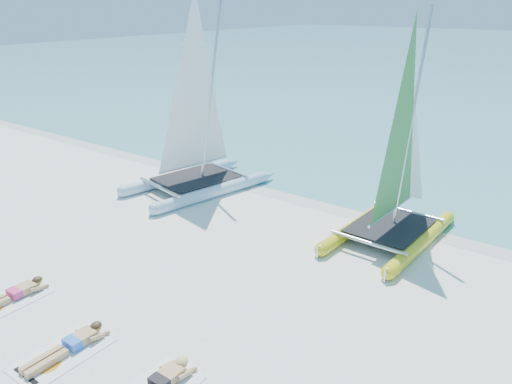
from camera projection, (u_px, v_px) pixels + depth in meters
ground at (212, 265)px, 12.90m from camera, size 140.00×140.00×0.00m
wet_sand_strip at (318, 201)px, 17.04m from camera, size 140.00×1.40×0.01m
catamaran_blue at (196, 131)px, 17.39m from camera, size 3.56×5.69×7.20m
catamaran_yellow at (403, 166)px, 13.97m from camera, size 2.48×5.18×6.54m
towel_a at (6, 302)px, 11.31m from camera, size 1.00×1.85×0.02m
sunbather_a at (13, 294)px, 11.41m from camera, size 0.37×1.73×0.26m
towel_b at (62, 354)px, 9.64m from camera, size 1.00×1.85×0.02m
sunbather_b at (70, 345)px, 9.74m from camera, size 0.37×1.73×0.26m
sunbather_c at (158, 384)px, 8.74m from camera, size 0.37×1.73×0.26m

